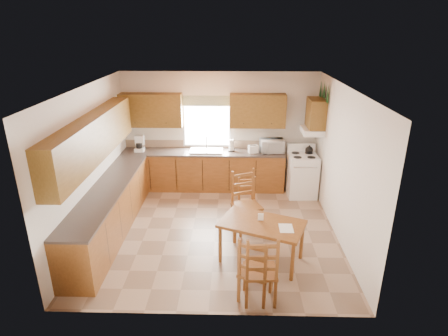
{
  "coord_description": "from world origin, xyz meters",
  "views": [
    {
      "loc": [
        0.32,
        -6.26,
        3.69
      ],
      "look_at": [
        0.15,
        0.3,
        1.15
      ],
      "focal_mm": 30.0,
      "sensor_mm": 36.0,
      "label": 1
    }
  ],
  "objects_px": {
    "chair_far_left": "(248,200)",
    "chair_near_left": "(256,267)",
    "microwave": "(272,146)",
    "dining_table": "(261,242)",
    "chair_far_right": "(247,203)",
    "stove": "(302,176)",
    "chair_near_right": "(260,267)"
  },
  "relations": [
    {
      "from": "chair_near_right",
      "to": "chair_far_left",
      "type": "height_order",
      "value": "chair_near_right"
    },
    {
      "from": "chair_far_left",
      "to": "chair_near_right",
      "type": "bearing_deg",
      "value": -94.8
    },
    {
      "from": "chair_far_right",
      "to": "chair_near_right",
      "type": "bearing_deg",
      "value": -109.78
    },
    {
      "from": "microwave",
      "to": "chair_far_left",
      "type": "relative_size",
      "value": 0.57
    },
    {
      "from": "chair_far_right",
      "to": "stove",
      "type": "bearing_deg",
      "value": 27.86
    },
    {
      "from": "chair_near_left",
      "to": "chair_near_right",
      "type": "bearing_deg",
      "value": 172.51
    },
    {
      "from": "stove",
      "to": "dining_table",
      "type": "bearing_deg",
      "value": -115.23
    },
    {
      "from": "microwave",
      "to": "chair_near_left",
      "type": "xyz_separation_m",
      "value": [
        -0.56,
        -3.83,
        -0.56
      ]
    },
    {
      "from": "chair_near_left",
      "to": "chair_near_right",
      "type": "relative_size",
      "value": 0.94
    },
    {
      "from": "stove",
      "to": "chair_far_right",
      "type": "height_order",
      "value": "chair_far_right"
    },
    {
      "from": "chair_far_right",
      "to": "dining_table",
      "type": "bearing_deg",
      "value": -101.4
    },
    {
      "from": "dining_table",
      "to": "stove",
      "type": "bearing_deg",
      "value": 89.43
    },
    {
      "from": "dining_table",
      "to": "chair_far_right",
      "type": "height_order",
      "value": "chair_far_right"
    },
    {
      "from": "chair_far_right",
      "to": "chair_near_left",
      "type": "bearing_deg",
      "value": -111.56
    },
    {
      "from": "chair_near_right",
      "to": "chair_far_right",
      "type": "bearing_deg",
      "value": -88.71
    },
    {
      "from": "stove",
      "to": "chair_far_right",
      "type": "xyz_separation_m",
      "value": [
        -1.29,
        -1.61,
        0.1
      ]
    },
    {
      "from": "stove",
      "to": "chair_far_left",
      "type": "bearing_deg",
      "value": -138.34
    },
    {
      "from": "chair_near_left",
      "to": "stove",
      "type": "bearing_deg",
      "value": -89.32
    },
    {
      "from": "chair_near_right",
      "to": "chair_far_left",
      "type": "xyz_separation_m",
      "value": [
        -0.09,
        2.31,
        -0.11
      ]
    },
    {
      "from": "stove",
      "to": "microwave",
      "type": "bearing_deg",
      "value": 151.55
    },
    {
      "from": "stove",
      "to": "dining_table",
      "type": "xyz_separation_m",
      "value": [
        -1.09,
        -2.59,
        -0.12
      ]
    },
    {
      "from": "microwave",
      "to": "dining_table",
      "type": "distance_m",
      "value": 3.03
    },
    {
      "from": "dining_table",
      "to": "chair_far_right",
      "type": "xyz_separation_m",
      "value": [
        -0.21,
        0.98,
        0.22
      ]
    },
    {
      "from": "stove",
      "to": "chair_near_right",
      "type": "distance_m",
      "value": 3.73
    },
    {
      "from": "microwave",
      "to": "chair_near_left",
      "type": "bearing_deg",
      "value": -103.44
    },
    {
      "from": "dining_table",
      "to": "chair_near_right",
      "type": "distance_m",
      "value": 0.97
    },
    {
      "from": "chair_near_right",
      "to": "chair_far_left",
      "type": "distance_m",
      "value": 2.31
    },
    {
      "from": "dining_table",
      "to": "chair_far_left",
      "type": "distance_m",
      "value": 1.38
    },
    {
      "from": "stove",
      "to": "chair_far_right",
      "type": "relative_size",
      "value": 0.82
    },
    {
      "from": "dining_table",
      "to": "chair_near_left",
      "type": "relative_size",
      "value": 1.29
    },
    {
      "from": "chair_far_left",
      "to": "chair_near_left",
      "type": "bearing_deg",
      "value": -96.3
    },
    {
      "from": "stove",
      "to": "chair_near_right",
      "type": "xyz_separation_m",
      "value": [
        -1.17,
        -3.54,
        0.07
      ]
    }
  ]
}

